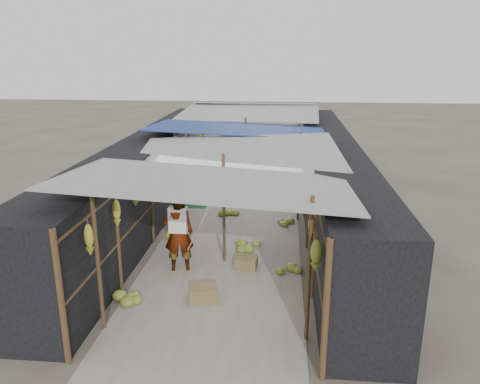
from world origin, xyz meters
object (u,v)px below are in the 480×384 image
(crate_near, at_px, (203,293))
(shopper_blue, at_px, (236,172))
(vendor_elderly, at_px, (179,233))
(vendor_seated, at_px, (294,187))
(black_basin, at_px, (293,184))

(crate_near, bearing_deg, shopper_blue, 77.66)
(vendor_elderly, bearing_deg, vendor_seated, -129.78)
(shopper_blue, bearing_deg, vendor_elderly, -120.71)
(crate_near, xyz_separation_m, shopper_blue, (-0.07, 7.29, 0.65))
(vendor_elderly, distance_m, vendor_seated, 5.95)
(black_basin, bearing_deg, vendor_elderly, -110.32)
(crate_near, bearing_deg, vendor_elderly, 106.89)
(black_basin, relative_size, vendor_seated, 0.64)
(vendor_elderly, xyz_separation_m, shopper_blue, (0.68, 5.98, -0.08))
(black_basin, height_order, vendor_seated, vendor_seated)
(vendor_elderly, distance_m, shopper_blue, 6.02)
(crate_near, distance_m, vendor_elderly, 1.68)
(black_basin, distance_m, vendor_seated, 1.87)
(black_basin, relative_size, shopper_blue, 0.40)
(crate_near, xyz_separation_m, vendor_seated, (1.89, 6.63, 0.34))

